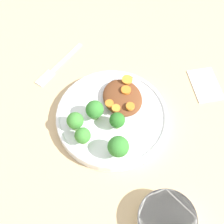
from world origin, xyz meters
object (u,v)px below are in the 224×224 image
(dip_bowl, at_px, (166,220))
(fork, at_px, (56,68))
(plate, at_px, (112,117))
(napkin, at_px, (205,84))

(dip_bowl, height_order, fork, dip_bowl)
(plate, xyz_separation_m, napkin, (0.01, -0.26, -0.01))
(dip_bowl, height_order, napkin, dip_bowl)
(plate, relative_size, fork, 1.71)
(plate, distance_m, napkin, 0.26)
(napkin, bearing_deg, plate, 91.97)
(plate, distance_m, dip_bowl, 0.26)
(dip_bowl, distance_m, napkin, 0.37)
(plate, height_order, fork, plate)
(fork, height_order, napkin, same)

